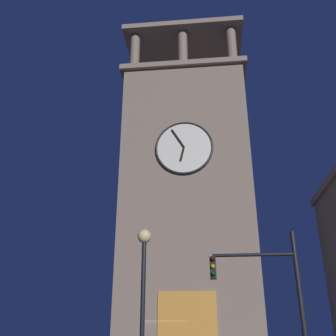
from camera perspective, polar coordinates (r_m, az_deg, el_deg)
clocktower at (r=27.44m, az=2.85°, el=-4.94°), size 8.96×6.96×26.21m
traffic_signal_mid at (r=14.38m, az=14.14°, el=-16.13°), size 3.02×0.41×5.02m
street_lamp at (r=12.65m, az=-3.53°, el=-14.96°), size 0.44×0.44×4.76m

